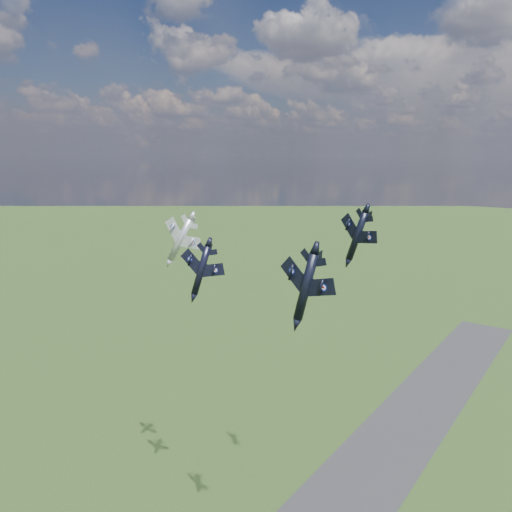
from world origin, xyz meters
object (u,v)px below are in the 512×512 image
Objects in this scene: jet_lead_navy at (201,270)px; jet_left_silver at (180,240)px; jet_right_navy at (306,287)px; jet_high_navy at (357,236)px.

jet_left_silver is (-8.71, 3.62, 4.40)m from jet_lead_navy.
jet_high_navy is (-3.26, 23.75, 3.85)m from jet_right_navy.
jet_right_navy is (27.16, -8.05, 2.82)m from jet_lead_navy.
jet_high_navy reaches higher than jet_right_navy.
jet_right_navy is 24.28m from jet_high_navy.
jet_right_navy is 1.07× the size of jet_high_navy.
jet_lead_navy is at bearing -31.86° from jet_left_silver.
jet_high_navy is 34.85m from jet_left_silver.
jet_right_navy is at bearing -65.71° from jet_high_navy.
jet_high_navy is (23.90, 15.70, 6.66)m from jet_lead_navy.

